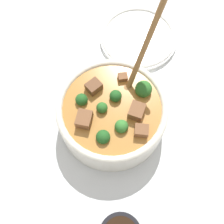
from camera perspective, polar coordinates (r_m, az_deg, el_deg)
ground_plane at (r=0.68m, az=0.00°, el=-1.88°), size 4.00×4.00×0.00m
stew_bowl at (r=0.63m, az=0.05°, el=-0.14°), size 0.25×0.25×0.27m
empty_plate at (r=0.80m, az=5.38°, el=14.88°), size 0.21×0.21×0.02m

